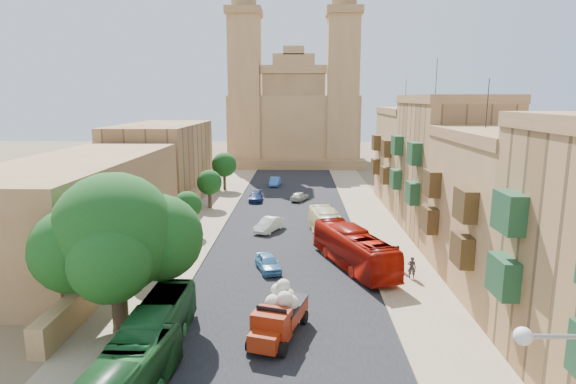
{
  "coord_description": "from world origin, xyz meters",
  "views": [
    {
      "loc": [
        1.14,
        -22.52,
        13.47
      ],
      "look_at": [
        0.0,
        26.0,
        4.0
      ],
      "focal_mm": 30.0,
      "sensor_mm": 36.0,
      "label": 1
    }
  ],
  "objects_px": {
    "ficus_tree": "(116,238)",
    "pedestrian_a": "(412,268)",
    "car_blue_a": "(268,263)",
    "church": "(294,118)",
    "street_tree_c": "(209,183)",
    "car_dkblue": "(256,197)",
    "car_white_b": "(300,196)",
    "pedestrian_c": "(397,257)",
    "car_cream": "(325,225)",
    "car_blue_b": "(275,182)",
    "street_tree_b": "(187,206)",
    "bus_red_east": "(354,249)",
    "olive_pickup": "(330,238)",
    "bus_green_north": "(155,330)",
    "street_tree_a": "(151,243)",
    "bus_cream_east": "(328,226)",
    "car_white_a": "(269,225)",
    "street_tree_d": "(224,165)",
    "red_truck": "(279,314)"
  },
  "relations": [
    {
      "from": "bus_green_north",
      "to": "street_tree_b",
      "type": "bearing_deg",
      "value": 99.35
    },
    {
      "from": "car_blue_a",
      "to": "church",
      "type": "bearing_deg",
      "value": 71.69
    },
    {
      "from": "street_tree_c",
      "to": "pedestrian_a",
      "type": "xyz_separation_m",
      "value": [
        19.72,
        -23.65,
        -2.34
      ]
    },
    {
      "from": "olive_pickup",
      "to": "car_blue_b",
      "type": "height_order",
      "value": "olive_pickup"
    },
    {
      "from": "church",
      "to": "pedestrian_c",
      "type": "distance_m",
      "value": 65.43
    },
    {
      "from": "street_tree_a",
      "to": "pedestrian_c",
      "type": "xyz_separation_m",
      "value": [
        19.01,
        2.38,
        -1.82
      ]
    },
    {
      "from": "bus_red_east",
      "to": "car_dkblue",
      "type": "xyz_separation_m",
      "value": [
        -10.2,
        25.27,
        -0.92
      ]
    },
    {
      "from": "street_tree_b",
      "to": "street_tree_d",
      "type": "height_order",
      "value": "street_tree_d"
    },
    {
      "from": "church",
      "to": "pedestrian_c",
      "type": "relative_size",
      "value": 18.42
    },
    {
      "from": "bus_green_north",
      "to": "bus_cream_east",
      "type": "relative_size",
      "value": 1.0
    },
    {
      "from": "ficus_tree",
      "to": "car_white_a",
      "type": "xyz_separation_m",
      "value": [
        7.49,
        21.29,
        -4.84
      ]
    },
    {
      "from": "ficus_tree",
      "to": "pedestrian_a",
      "type": "distance_m",
      "value": 21.39
    },
    {
      "from": "street_tree_d",
      "to": "red_truck",
      "type": "height_order",
      "value": "street_tree_d"
    },
    {
      "from": "ficus_tree",
      "to": "bus_red_east",
      "type": "height_order",
      "value": "ficus_tree"
    },
    {
      "from": "bus_cream_east",
      "to": "pedestrian_a",
      "type": "height_order",
      "value": "bus_cream_east"
    },
    {
      "from": "bus_cream_east",
      "to": "car_white_b",
      "type": "distance_m",
      "value": 18.19
    },
    {
      "from": "pedestrian_a",
      "to": "bus_red_east",
      "type": "bearing_deg",
      "value": -13.54
    },
    {
      "from": "ficus_tree",
      "to": "pedestrian_a",
      "type": "bearing_deg",
      "value": 23.56
    },
    {
      "from": "car_white_a",
      "to": "street_tree_a",
      "type": "bearing_deg",
      "value": -96.82
    },
    {
      "from": "olive_pickup",
      "to": "bus_red_east",
      "type": "relative_size",
      "value": 0.4
    },
    {
      "from": "car_blue_a",
      "to": "car_dkblue",
      "type": "bearing_deg",
      "value": 80.05
    },
    {
      "from": "street_tree_c",
      "to": "car_blue_a",
      "type": "height_order",
      "value": "street_tree_c"
    },
    {
      "from": "bus_cream_east",
      "to": "car_dkblue",
      "type": "height_order",
      "value": "bus_cream_east"
    },
    {
      "from": "car_dkblue",
      "to": "car_white_b",
      "type": "relative_size",
      "value": 1.2
    },
    {
      "from": "ficus_tree",
      "to": "car_cream",
      "type": "xyz_separation_m",
      "value": [
        13.21,
        21.66,
        -4.96
      ]
    },
    {
      "from": "car_dkblue",
      "to": "pedestrian_c",
      "type": "height_order",
      "value": "pedestrian_c"
    },
    {
      "from": "street_tree_a",
      "to": "pedestrian_a",
      "type": "height_order",
      "value": "street_tree_a"
    },
    {
      "from": "bus_green_north",
      "to": "bus_cream_east",
      "type": "distance_m",
      "value": 23.92
    },
    {
      "from": "bus_red_east",
      "to": "car_blue_b",
      "type": "xyz_separation_m",
      "value": [
        -8.23,
        36.71,
        -0.86
      ]
    },
    {
      "from": "car_white_b",
      "to": "car_blue_b",
      "type": "relative_size",
      "value": 0.87
    },
    {
      "from": "street_tree_c",
      "to": "car_white_b",
      "type": "distance_m",
      "value": 12.35
    },
    {
      "from": "car_cream",
      "to": "ficus_tree",
      "type": "bearing_deg",
      "value": 40.44
    },
    {
      "from": "street_tree_b",
      "to": "car_blue_a",
      "type": "height_order",
      "value": "street_tree_b"
    },
    {
      "from": "street_tree_c",
      "to": "pedestrian_c",
      "type": "relative_size",
      "value": 2.43
    },
    {
      "from": "street_tree_a",
      "to": "car_white_b",
      "type": "relative_size",
      "value": 1.17
    },
    {
      "from": "church",
      "to": "ficus_tree",
      "type": "bearing_deg",
      "value": -97.19
    },
    {
      "from": "street_tree_a",
      "to": "car_blue_a",
      "type": "distance_m",
      "value": 9.13
    },
    {
      "from": "car_white_a",
      "to": "car_white_b",
      "type": "distance_m",
      "value": 15.49
    },
    {
      "from": "church",
      "to": "car_white_b",
      "type": "distance_m",
      "value": 39.2
    },
    {
      "from": "car_dkblue",
      "to": "pedestrian_c",
      "type": "distance_m",
      "value": 29.06
    },
    {
      "from": "car_blue_a",
      "to": "street_tree_c",
      "type": "bearing_deg",
      "value": 94.22
    },
    {
      "from": "olive_pickup",
      "to": "bus_green_north",
      "type": "distance_m",
      "value": 21.71
    },
    {
      "from": "church",
      "to": "bus_cream_east",
      "type": "bearing_deg",
      "value": -85.92
    },
    {
      "from": "church",
      "to": "olive_pickup",
      "type": "height_order",
      "value": "church"
    },
    {
      "from": "street_tree_a",
      "to": "pedestrian_a",
      "type": "xyz_separation_m",
      "value": [
        19.72,
        0.35,
        -1.94
      ]
    },
    {
      "from": "car_cream",
      "to": "pedestrian_c",
      "type": "bearing_deg",
      "value": 96.63
    },
    {
      "from": "car_blue_b",
      "to": "car_cream",
      "type": "bearing_deg",
      "value": -72.27
    },
    {
      "from": "street_tree_b",
      "to": "ficus_tree",
      "type": "bearing_deg",
      "value": -88.33
    },
    {
      "from": "ficus_tree",
      "to": "bus_red_east",
      "type": "xyz_separation_m",
      "value": [
        14.99,
        10.75,
        -4.0
      ]
    },
    {
      "from": "olive_pickup",
      "to": "pedestrian_a",
      "type": "distance_m",
      "value": 9.55
    }
  ]
}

